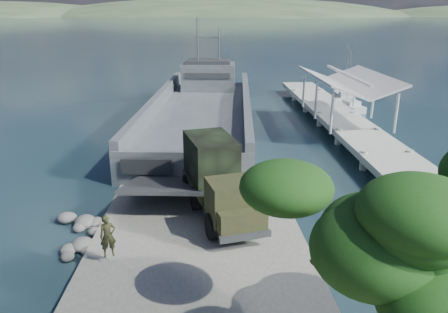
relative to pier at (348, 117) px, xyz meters
The scene contains 11 objects.
ground 22.89m from the pier, 124.71° to the right, with size 1400.00×1400.00×0.00m, color #1A333F.
boat_ramp 23.70m from the pier, 123.33° to the right, with size 10.00×18.00×0.50m, color slate.
shoreline_rocks 26.55m from the pier, 136.42° to the right, with size 3.20×5.60×0.90m, color #535351, non-canonical shape.
distant_headlands 542.50m from the pier, 86.09° to the left, with size 1000.00×240.00×48.00m, color #334B2F, non-canonical shape.
pier is the anchor object (origin of this frame).
landing_craft 13.35m from the pier, 164.65° to the left, with size 11.43×35.95×10.52m.
military_truck 19.76m from the pier, 127.34° to the right, with size 4.24×8.25×3.67m.
soldier 26.56m from the pier, 128.96° to the right, with size 0.67×0.44×1.84m, color #25341D.
sailboat_near 10.76m from the pier, 72.08° to the left, with size 2.86×5.69×6.66m.
sailboat_far 16.03m from the pier, 73.41° to the left, with size 2.24×5.76×6.85m.
overhang_tree 28.58m from the pier, 104.94° to the right, with size 7.63×7.02×6.92m.
Camera 1 is at (0.33, -18.08, 10.76)m, focal length 35.00 mm.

